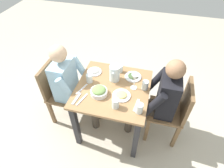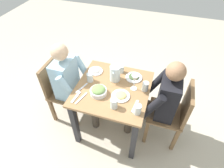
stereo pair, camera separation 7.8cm
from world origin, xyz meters
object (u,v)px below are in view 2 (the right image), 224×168
at_px(salad_bowl, 98,91).
at_px(plate_dolmas, 134,77).
at_px(dining_table, 113,96).
at_px(water_glass_near_right, 114,103).
at_px(wine_glass, 135,79).
at_px(salt_shaker, 119,66).
at_px(water_glass_near_left, 145,86).
at_px(chair_near, 61,88).
at_px(diner_far, 158,100).
at_px(plate_fries, 121,95).
at_px(chair_far, 174,112).
at_px(plate_yoghurt, 95,71).
at_px(water_glass_far_left, 138,109).
at_px(water_pitcher, 115,73).
at_px(water_glass_far_right, 121,69).
at_px(water_glass_center, 90,77).
at_px(diner_near, 73,83).

relative_size(salad_bowl, plate_dolmas, 0.93).
distance_m(dining_table, water_glass_near_right, 0.34).
distance_m(wine_glass, salt_shaker, 0.41).
distance_m(salad_bowl, water_glass_near_left, 0.51).
height_order(chair_near, salt_shaker, chair_near).
bearing_deg(diner_far, plate_fries, -67.02).
xyz_separation_m(chair_far, diner_far, (-0.00, -0.20, 0.15)).
bearing_deg(chair_near, chair_far, 91.92).
distance_m(dining_table, wine_glass, 0.37).
distance_m(chair_near, plate_dolmas, 0.96).
height_order(dining_table, plate_dolmas, plate_dolmas).
distance_m(plate_fries, plate_yoghurt, 0.50).
bearing_deg(dining_table, water_glass_near_right, 20.21).
bearing_deg(salad_bowl, chair_far, 103.35).
distance_m(diner_far, plate_yoghurt, 0.81).
distance_m(water_glass_near_right, water_glass_far_left, 0.24).
xyz_separation_m(water_pitcher, salt_shaker, (-0.22, -0.02, -0.07)).
height_order(chair_near, wine_glass, wine_glass).
bearing_deg(plate_yoghurt, water_glass_near_right, 39.54).
height_order(chair_far, water_glass_far_right, chair_far).
bearing_deg(water_glass_near_right, water_pitcher, -164.51).
distance_m(chair_near, water_glass_near_left, 1.10).
bearing_deg(water_glass_near_left, plate_fries, -52.51).
bearing_deg(water_glass_center, water_glass_far_right, 130.89).
bearing_deg(chair_near, water_glass_far_left, 75.10).
xyz_separation_m(chair_far, salt_shaker, (-0.29, -0.75, 0.27)).
xyz_separation_m(dining_table, plate_dolmas, (-0.23, 0.19, 0.16)).
relative_size(plate_fries, salt_shaker, 3.61).
bearing_deg(water_pitcher, chair_near, -80.62).
bearing_deg(salt_shaker, plate_dolmas, 59.96).
relative_size(diner_near, water_glass_center, 11.40).
distance_m(diner_near, plate_yoghurt, 0.31).
relative_size(water_pitcher, salad_bowl, 1.05).
relative_size(salad_bowl, water_glass_center, 1.76).
bearing_deg(salad_bowl, water_glass_far_left, 74.07).
bearing_deg(chair_far, plate_dolmas, -107.01).
height_order(diner_far, plate_yoghurt, diner_far).
xyz_separation_m(water_glass_far_right, wine_glass, (0.23, 0.21, 0.10)).
distance_m(diner_far, wine_glass, 0.37).
bearing_deg(diner_near, water_pitcher, 103.14).
height_order(water_pitcher, water_glass_far_left, water_pitcher).
height_order(plate_dolmas, water_glass_far_left, water_glass_far_left).
bearing_deg(water_glass_center, plate_fries, 72.37).
bearing_deg(water_pitcher, plate_dolmas, 114.88).
relative_size(diner_near, water_glass_near_left, 10.96).
distance_m(diner_near, water_glass_near_right, 0.68).
xyz_separation_m(water_glass_near_left, salt_shaker, (-0.28, -0.38, -0.03)).
relative_size(chair_far, salad_bowl, 4.83).
bearing_deg(plate_yoghurt, salad_bowl, 26.41).
bearing_deg(salt_shaker, dining_table, 5.51).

